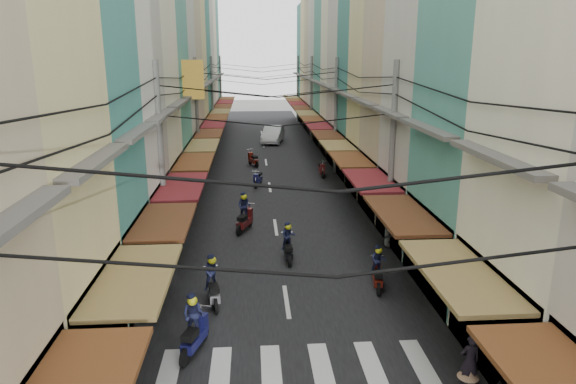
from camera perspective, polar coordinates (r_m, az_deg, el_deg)
name	(u,v)px	position (r m, az deg, el deg)	size (l,w,h in m)	color
ground	(283,278)	(20.23, -0.55, -9.52)	(160.00, 160.00, 0.00)	slate
road	(267,168)	(39.28, -2.37, 2.72)	(10.00, 80.00, 0.02)	black
sidewalk_left	(181,169)	(39.63, -11.82, 2.55)	(3.00, 80.00, 0.06)	gray
sidewalk_right	(351,166)	(40.00, 6.99, 2.88)	(3.00, 80.00, 0.06)	gray
crosswalk	(297,368)	(14.99, 0.96, -19.01)	(7.55, 2.40, 0.01)	silver
building_row_left	(143,32)	(35.60, -15.79, 16.74)	(7.80, 67.67, 23.70)	beige
building_row_right	(387,38)	(35.97, 10.90, 16.42)	(7.80, 68.98, 22.59)	#3A8077
utility_poles	(268,84)	(33.44, -2.22, 11.95)	(10.20, 66.13, 8.20)	gray
white_car	(273,142)	(50.63, -1.67, 5.52)	(5.69, 2.23, 2.01)	white
bicycle	(403,250)	(23.48, 12.66, -6.32)	(0.65, 1.74, 1.20)	black
moving_scooters	(266,229)	(23.97, -2.48, -4.11)	(7.14, 27.51, 1.96)	black
parked_scooters	(435,315)	(17.26, 16.02, -12.98)	(12.50, 11.38, 1.00)	black
pedestrians	(170,245)	(21.29, -12.96, -5.79)	(11.93, 20.84, 2.04)	black
market_umbrella	(484,235)	(19.18, 20.92, -4.47)	(2.51, 2.51, 2.64)	#B2B2B7
traffic_sign	(485,279)	(15.73, 21.05, -9.01)	(0.10, 0.68, 3.09)	gray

